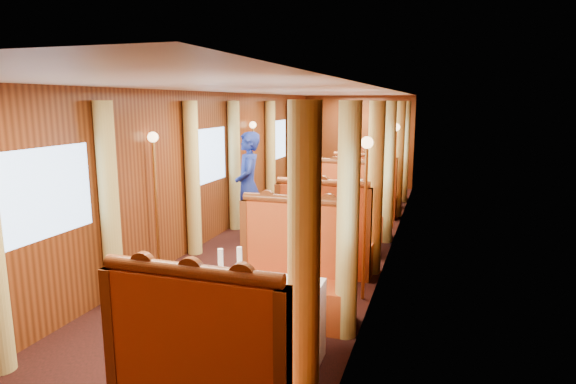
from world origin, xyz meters
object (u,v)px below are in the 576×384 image
at_px(teapot_back, 247,276).
at_px(steward, 248,186).
at_px(banquette_mid_aft, 351,212).
at_px(rose_vase_mid, 342,194).
at_px(passenger, 350,196).
at_px(banquette_mid_fwd, 325,243).
at_px(banquette_near_aft, 293,281).
at_px(tea_tray, 246,284).
at_px(rose_vase_far, 371,166).
at_px(teapot_left, 237,281).
at_px(banquette_far_aft, 377,181).
at_px(teapot_right, 250,284).
at_px(banquette_near_fwd, 206,383).
at_px(table_near, 259,326).
at_px(table_mid, 340,228).
at_px(banquette_far_fwd, 364,196).
at_px(fruit_plate, 292,293).
at_px(table_far, 371,190).

relative_size(teapot_back, steward, 0.08).
distance_m(banquette_mid_aft, rose_vase_mid, 1.12).
bearing_deg(passenger, banquette_mid_fwd, -90.00).
relative_size(banquette_near_aft, rose_vase_mid, 3.72).
distance_m(tea_tray, rose_vase_far, 7.02).
xyz_separation_m(banquette_mid_fwd, teapot_back, (-0.13, -2.44, 0.39)).
bearing_deg(teapot_left, banquette_far_aft, 69.34).
bearing_deg(teapot_right, banquette_near_fwd, -87.17).
distance_m(table_near, rose_vase_mid, 3.56).
relative_size(tea_tray, teapot_left, 2.02).
distance_m(banquette_near_fwd, table_mid, 4.51).
xyz_separation_m(teapot_back, rose_vase_mid, (0.16, 3.47, 0.12)).
distance_m(banquette_far_fwd, fruit_plate, 6.11).
distance_m(banquette_mid_aft, passenger, 0.38).
bearing_deg(rose_vase_mid, banquette_far_aft, 90.32).
height_order(banquette_near_aft, tea_tray, banquette_near_aft).
bearing_deg(banquette_far_fwd, teapot_back, -91.29).
bearing_deg(banquette_far_aft, fruit_plate, -87.61).
xyz_separation_m(banquette_far_aft, steward, (-1.64, -4.28, 0.50)).
height_order(teapot_back, rose_vase_mid, rose_vase_mid).
bearing_deg(banquette_far_fwd, rose_vase_mid, -89.41).
xyz_separation_m(banquette_mid_fwd, fruit_plate, (0.34, -2.59, 0.35)).
bearing_deg(tea_tray, teapot_left, -110.28).
xyz_separation_m(banquette_mid_fwd, banquette_mid_aft, (0.00, 2.03, 0.00)).
relative_size(banquette_near_fwd, banquette_mid_aft, 1.00).
height_order(banquette_near_fwd, teapot_left, banquette_near_fwd).
bearing_deg(banquette_far_aft, banquette_near_fwd, -90.00).
relative_size(table_far, teapot_right, 7.22).
bearing_deg(table_far, passenger, -90.00).
bearing_deg(banquette_far_fwd, teapot_left, -91.44).
height_order(banquette_near_aft, table_far, banquette_near_aft).
xyz_separation_m(table_mid, teapot_back, (-0.13, -3.46, 0.43)).
relative_size(table_mid, steward, 0.57).
bearing_deg(passenger, teapot_right, -90.38).
distance_m(banquette_near_aft, rose_vase_far, 6.01).
relative_size(teapot_back, passenger, 0.19).
relative_size(banquette_mid_fwd, steward, 0.73).
height_order(table_near, banquette_near_aft, banquette_near_aft).
bearing_deg(steward, banquette_mid_fwd, 28.47).
bearing_deg(table_near, rose_vase_far, 90.19).
relative_size(banquette_far_fwd, rose_vase_mid, 3.72).
bearing_deg(table_far, banquette_far_fwd, -90.00).
height_order(banquette_mid_fwd, teapot_right, banquette_mid_fwd).
height_order(banquette_near_aft, banquette_mid_fwd, same).
relative_size(banquette_far_aft, teapot_left, 7.95).
bearing_deg(tea_tray, teapot_right, -55.98).
bearing_deg(banquette_mid_aft, banquette_mid_fwd, -90.00).
bearing_deg(banquette_mid_fwd, rose_vase_mid, 88.59).
xyz_separation_m(banquette_near_fwd, teapot_left, (-0.15, 0.89, 0.39)).
xyz_separation_m(teapot_left, rose_vase_mid, (0.18, 3.64, 0.11)).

